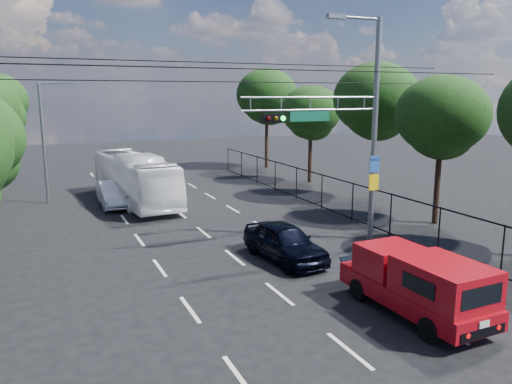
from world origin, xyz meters
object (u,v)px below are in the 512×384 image
signal_mast (351,122)px  red_pickup (417,282)px  navy_hatchback (285,242)px  white_van (114,194)px  white_bus (135,178)px

signal_mast → red_pickup: size_ratio=1.84×
navy_hatchback → white_van: (-4.69, 12.58, -0.01)m
navy_hatchback → white_bus: (-3.37, 13.11, 0.72)m
white_van → navy_hatchback: bearing=-69.8°
signal_mast → navy_hatchback: bearing=-164.1°
navy_hatchback → white_bus: white_bus is taller
red_pickup → white_van: bearing=107.9°
red_pickup → signal_mast: bearing=71.7°
navy_hatchback → white_van: navy_hatchback is taller
red_pickup → navy_hatchback: red_pickup is taller
signal_mast → white_bus: bearing=120.0°
white_bus → white_van: (-1.32, -0.53, -0.73)m
signal_mast → red_pickup: 8.49m
navy_hatchback → white_van: 13.43m
white_bus → red_pickup: bearing=-82.2°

